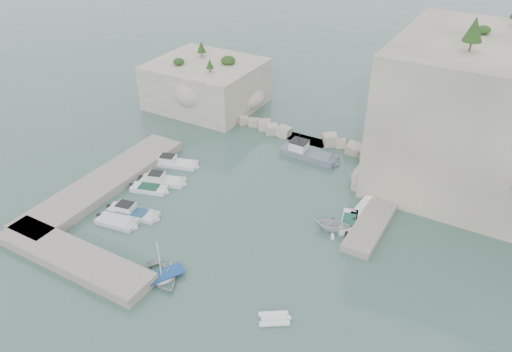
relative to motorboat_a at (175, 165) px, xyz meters
The scene contains 22 objects.
ground 14.67m from the motorboat_a, 29.08° to the right, with size 400.00×400.00×0.00m, color #416259.
cliff_east 40.09m from the motorboat_a, 23.89° to the left, with size 26.00×22.00×17.00m, color beige.
cliff_terrace 28.05m from the motorboat_a, 22.82° to the left, with size 8.00×10.00×2.50m, color beige.
outcrop_west 19.57m from the motorboat_a, 111.88° to the left, with size 16.00×14.00×7.00m, color beige.
quay_west 9.16m from the motorboat_a, 117.18° to the right, with size 5.00×24.00×1.10m, color #9E9689.
quay_south 19.84m from the motorboat_a, 81.81° to the right, with size 18.00×4.00×1.10m, color #9E9689.
ledge_east 26.48m from the motorboat_a, ahead, with size 3.00×16.00×0.80m, color #9E9689.
breakwater 19.01m from the motorboat_a, 51.51° to the left, with size 28.00×3.00×1.40m, color beige.
motorboat_a is the anchor object (origin of this frame).
motorboat_b 4.26m from the motorboat_a, 71.24° to the right, with size 5.93×1.94×1.40m, color silver, non-canonical shape.
motorboat_c 6.31m from the motorboat_a, 80.55° to the right, with size 4.72×1.72×0.70m, color white, non-canonical shape.
motorboat_d 11.19m from the motorboat_a, 76.23° to the right, with size 6.50×1.93×1.40m, color silver, non-canonical shape.
motorboat_e 13.11m from the motorboat_a, 80.27° to the right, with size 4.93×2.02×0.70m, color silver, non-canonical shape.
rowboat 20.90m from the motorboat_a, 55.45° to the right, with size 3.39×4.74×0.98m, color silver.
inflatable_dinghy 28.47m from the motorboat_a, 35.00° to the right, with size 2.84×1.38×0.44m, color white, non-canonical shape.
tender_east_a 23.01m from the motorboat_a, ahead, with size 3.30×3.82×2.01m, color silver.
tender_east_b 24.06m from the motorboat_a, ahead, with size 4.73×1.61×0.70m, color white, non-canonical shape.
tender_east_c 24.81m from the motorboat_a, ahead, with size 5.45×1.76×0.70m, color white, non-canonical shape.
tender_east_d 24.19m from the motorboat_a, 17.88° to the left, with size 1.69×4.49×1.73m, color silver.
work_boat 17.67m from the motorboat_a, 36.32° to the left, with size 8.33×2.46×2.20m, color slate, non-canonical shape.
rowboat_mast 21.06m from the motorboat_a, 55.45° to the right, with size 0.10×0.10×4.20m, color white.
vegetation 39.49m from the motorboat_a, 29.40° to the left, with size 53.48×13.88×13.40m.
Camera 1 is at (23.88, -35.55, 33.26)m, focal length 35.00 mm.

